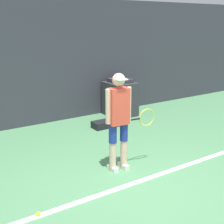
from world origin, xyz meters
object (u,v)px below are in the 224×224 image
Objects in this scene: tennis_player at (119,117)px; tennis_ball at (38,214)px; equipment_bag at (109,123)px; covered_chair at (120,98)px.

tennis_ball is at bearing -155.67° from tennis_player.
equipment_bag is (1.14, 2.10, -0.88)m from tennis_player.
tennis_player is at bearing -118.59° from equipment_bag.
tennis_ball is 0.07× the size of covered_chair.
tennis_player reaches higher than covered_chair.
tennis_player is 2.00× the size of equipment_bag.
tennis_player is 2.04m from tennis_ball.
covered_chair is (3.69, 3.36, 0.46)m from tennis_ball.
tennis_player is at bearing -125.19° from covered_chair.
covered_chair reaches higher than tennis_ball.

